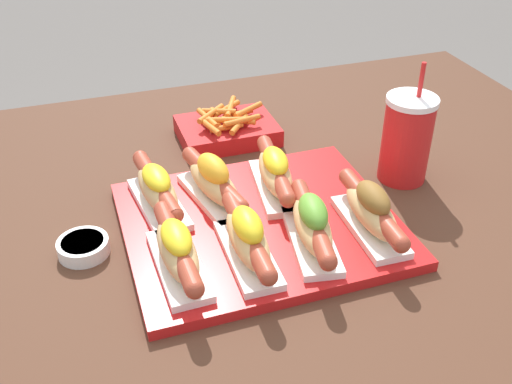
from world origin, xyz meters
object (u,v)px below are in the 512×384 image
(hot_dog_5, at_px, (214,182))
(hot_dog_2, at_px, (312,225))
(hot_dog_0, at_px, (177,250))
(sauce_bowl, at_px, (83,246))
(hot_dog_1, at_px, (248,238))
(hot_dog_3, at_px, (371,211))
(serving_tray, at_px, (260,224))
(hot_dog_4, at_px, (157,188))
(hot_dog_6, at_px, (275,173))
(fries_basket, at_px, (227,129))
(drink_cup, at_px, (407,139))

(hot_dog_5, bearing_deg, hot_dog_2, -55.95)
(hot_dog_0, bearing_deg, sauce_bowl, 140.73)
(hot_dog_1, relative_size, hot_dog_3, 1.00)
(serving_tray, distance_m, hot_dog_0, 0.17)
(serving_tray, xyz_separation_m, hot_dog_0, (-0.15, -0.07, 0.04))
(hot_dog_2, bearing_deg, hot_dog_5, 124.05)
(hot_dog_3, distance_m, hot_dog_4, 0.34)
(hot_dog_2, xyz_separation_m, hot_dog_4, (-0.20, 0.17, -0.00))
(hot_dog_2, height_order, hot_dog_3, same)
(hot_dog_0, distance_m, hot_dog_4, 0.16)
(serving_tray, distance_m, sauce_bowl, 0.27)
(hot_dog_0, distance_m, hot_dog_6, 0.25)
(serving_tray, relative_size, hot_dog_1, 2.01)
(serving_tray, bearing_deg, hot_dog_0, -153.31)
(hot_dog_0, xyz_separation_m, hot_dog_6, (0.20, 0.15, 0.00))
(hot_dog_0, bearing_deg, hot_dog_5, 58.26)
(fries_basket, bearing_deg, hot_dog_4, -129.95)
(hot_dog_6, bearing_deg, hot_dog_5, 178.17)
(hot_dog_6, height_order, drink_cup, drink_cup)
(hot_dog_1, relative_size, fries_basket, 1.11)
(hot_dog_0, distance_m, hot_dog_2, 0.20)
(hot_dog_3, height_order, drink_cup, drink_cup)
(hot_dog_2, relative_size, fries_basket, 1.09)
(sauce_bowl, bearing_deg, hot_dog_6, 8.02)
(hot_dog_3, xyz_separation_m, hot_dog_4, (-0.29, 0.17, -0.00))
(hot_dog_2, bearing_deg, hot_dog_6, 90.39)
(hot_dog_4, bearing_deg, hot_dog_6, -4.87)
(hot_dog_3, bearing_deg, sauce_bowl, 166.00)
(serving_tray, bearing_deg, fries_basket, 83.33)
(hot_dog_4, height_order, drink_cup, drink_cup)
(hot_dog_1, xyz_separation_m, hot_dog_5, (-0.01, 0.16, 0.00))
(hot_dog_5, relative_size, sauce_bowl, 2.68)
(hot_dog_5, bearing_deg, hot_dog_1, -87.52)
(hot_dog_0, relative_size, drink_cup, 0.97)
(hot_dog_5, height_order, fries_basket, hot_dog_5)
(hot_dog_2, bearing_deg, drink_cup, 31.26)
(fries_basket, bearing_deg, hot_dog_6, -85.99)
(hot_dog_0, height_order, hot_dog_5, hot_dog_5)
(serving_tray, height_order, sauce_bowl, sauce_bowl)
(hot_dog_6, bearing_deg, fries_basket, 94.01)
(hot_dog_2, relative_size, hot_dog_6, 1.00)
(hot_dog_5, xyz_separation_m, hot_dog_6, (0.11, -0.00, -0.00))
(hot_dog_6, bearing_deg, drink_cup, -2.25)
(hot_dog_4, bearing_deg, drink_cup, -3.44)
(hot_dog_3, bearing_deg, hot_dog_2, -178.14)
(drink_cup, height_order, fries_basket, drink_cup)
(hot_dog_2, relative_size, hot_dog_3, 0.99)
(drink_cup, bearing_deg, hot_dog_1, -156.78)
(sauce_bowl, bearing_deg, hot_dog_4, 26.08)
(hot_dog_2, bearing_deg, fries_basket, 92.56)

